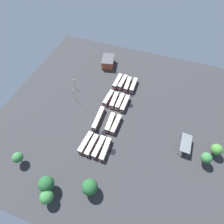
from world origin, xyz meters
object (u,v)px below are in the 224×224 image
(bus_row0_slot0, at_px, (105,149))
(lamp_post_by_building, at_px, (74,94))
(bus_row0_slot2, at_px, (92,145))
(bus_row0_slot3, at_px, (86,142))
(bus_row3_slot2, at_px, (123,82))
(bus_row1_slot3, at_px, (98,118))
(bus_row2_slot0, at_px, (125,104))
(bus_row1_slot1, at_px, (110,122))
(maintenance_shelter, at_px, (186,143))
(bus_row2_slot2, at_px, (114,100))
(bus_row3_slot3, at_px, (118,81))
(tree_north_edge, at_px, (206,158))
(lamp_post_far_corner, at_px, (75,83))
(tree_east_edge, at_px, (18,157))
(bus_row3_slot0, at_px, (134,85))
(depot_building, at_px, (108,62))
(tree_west_edge, at_px, (217,149))
(bus_row0_slot1, at_px, (99,147))
(tree_south_edge, at_px, (47,197))
(bus_row2_slot3, at_px, (108,98))
(bus_row2_slot1, at_px, (120,101))
(tree_northwest, at_px, (46,184))
(tree_northeast, at_px, (90,187))
(bus_row3_slot1, at_px, (128,84))
(bus_row1_slot0, at_px, (116,124))

(bus_row0_slot0, height_order, lamp_post_by_building, lamp_post_by_building)
(bus_row0_slot2, height_order, bus_row0_slot3, same)
(bus_row3_slot2, distance_m, lamp_post_by_building, 33.25)
(bus_row1_slot3, bearing_deg, bus_row2_slot0, -36.20)
(bus_row1_slot1, xyz_separation_m, maintenance_shelter, (-0.24, -41.06, 2.34))
(bus_row2_slot2, bearing_deg, bus_row3_slot3, 11.10)
(bus_row3_slot2, xyz_separation_m, tree_north_edge, (-38.47, -53.52, 3.80))
(lamp_post_far_corner, distance_m, tree_east_edge, 54.09)
(bus_row3_slot0, height_order, depot_building, depot_building)
(tree_west_edge, bearing_deg, bus_row3_slot2, 61.22)
(bus_row0_slot1, bearing_deg, bus_row0_slot2, 94.38)
(bus_row0_slot2, distance_m, tree_south_edge, 30.52)
(bus_row0_slot2, bearing_deg, tree_north_edge, -79.08)
(bus_row2_slot2, distance_m, tree_west_edge, 60.65)
(bus_row2_slot2, distance_m, bus_row2_slot3, 3.99)
(bus_row1_slot3, relative_size, maintenance_shelter, 1.40)
(bus_row2_slot1, bearing_deg, bus_row2_slot2, 91.92)
(bus_row0_slot2, xyz_separation_m, lamp_post_by_building, (25.88, 22.31, 3.33))
(bus_row0_slot1, relative_size, bus_row0_slot2, 1.01)
(bus_row2_slot3, height_order, tree_east_edge, tree_east_edge)
(bus_row1_slot1, distance_m, bus_row3_slot2, 32.89)
(bus_row2_slot3, height_order, tree_south_edge, tree_south_edge)
(bus_row1_slot3, bearing_deg, bus_row3_slot3, -1.62)
(lamp_post_far_corner, xyz_separation_m, tree_east_edge, (-54.01, 2.84, 0.87))
(bus_row2_slot2, height_order, tree_south_edge, tree_south_edge)
(bus_row0_slot1, xyz_separation_m, tree_west_edge, (16.73, -55.77, 3.26))
(lamp_post_far_corner, xyz_separation_m, tree_northwest, (-59.99, -16.91, 2.10))
(depot_building, distance_m, lamp_post_by_building, 38.99)
(bus_row1_slot1, relative_size, tree_north_edge, 1.49)
(bus_row3_slot3, bearing_deg, tree_northeast, -171.57)
(bus_row0_slot1, xyz_separation_m, lamp_post_by_building, (25.58, 26.16, 3.33))
(bus_row0_slot3, bearing_deg, tree_south_edge, 172.48)
(bus_row0_slot1, distance_m, lamp_post_far_corner, 46.43)
(bus_row2_slot2, height_order, bus_row3_slot1, same)
(bus_row0_slot3, height_order, bus_row1_slot0, same)
(lamp_post_far_corner, bearing_deg, bus_row2_slot1, -94.32)
(bus_row1_slot1, bearing_deg, bus_row2_slot2, 11.31)
(tree_east_edge, bearing_deg, bus_row2_slot1, -33.76)
(lamp_post_by_building, distance_m, tree_south_edge, 57.21)
(bus_row1_slot3, xyz_separation_m, tree_north_edge, (-6.14, -57.86, 3.80))
(bus_row2_slot1, distance_m, bus_row3_slot3, 17.52)
(lamp_post_by_building, distance_m, tree_west_edge, 82.41)
(tree_west_edge, height_order, tree_northwest, tree_northwest)
(bus_row0_slot1, bearing_deg, tree_south_edge, 159.07)
(bus_row2_slot3, xyz_separation_m, lamp_post_by_building, (-7.11, 19.41, 3.33))
(bus_row3_slot2, xyz_separation_m, lamp_post_by_building, (-23.18, 23.61, 3.33))
(bus_row0_slot0, xyz_separation_m, bus_row2_slot2, (32.19, 6.43, -0.00))
(bus_row2_slot2, xyz_separation_m, bus_row3_slot2, (16.60, -0.24, 0.00))
(maintenance_shelter, xyz_separation_m, tree_north_edge, (-5.48, -9.48, 1.45))
(bus_row2_slot0, xyz_separation_m, bus_row3_slot1, (16.38, 3.08, -0.00))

